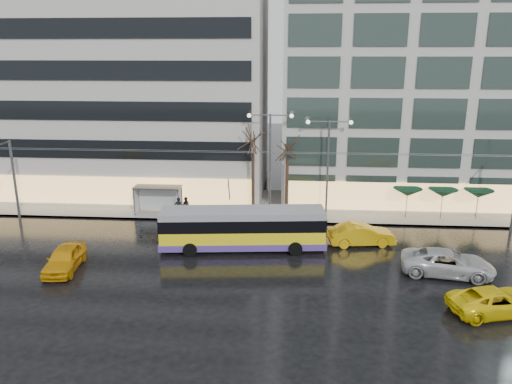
# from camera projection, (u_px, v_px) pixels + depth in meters

# --- Properties ---
(ground) EXTENTS (140.00, 140.00, 0.00)m
(ground) POSITION_uv_depth(u_px,v_px,m) (233.00, 265.00, 34.47)
(ground) COLOR black
(ground) RESTS_ON ground
(sidewalk) EXTENTS (80.00, 10.00, 0.15)m
(sidewalk) POSITION_uv_depth(u_px,v_px,m) (271.00, 205.00, 47.73)
(sidewalk) COLOR gray
(sidewalk) RESTS_ON ground
(kerb) EXTENTS (80.00, 0.10, 0.15)m
(kerb) POSITION_uv_depth(u_px,v_px,m) (269.00, 222.00, 42.99)
(kerb) COLOR slate
(kerb) RESTS_ON ground
(building_left) EXTENTS (34.00, 14.00, 22.00)m
(building_left) POSITION_uv_depth(u_px,v_px,m) (98.00, 83.00, 50.80)
(building_left) COLOR #BCB8B4
(building_left) RESTS_ON sidewalk
(building_right) EXTENTS (32.00, 14.00, 25.00)m
(building_right) POSITION_uv_depth(u_px,v_px,m) (451.00, 69.00, 47.86)
(building_right) COLOR #BCB8B4
(building_right) RESTS_ON sidewalk
(trolleybus) EXTENTS (12.32, 5.08, 5.63)m
(trolleybus) POSITION_uv_depth(u_px,v_px,m) (243.00, 230.00, 36.91)
(trolleybus) COLOR yellow
(trolleybus) RESTS_ON ground
(catenary) EXTENTS (42.24, 5.12, 7.00)m
(catenary) POSITION_uv_depth(u_px,v_px,m) (256.00, 178.00, 40.85)
(catenary) COLOR #595B60
(catenary) RESTS_ON ground
(bus_shelter) EXTENTS (4.20, 1.60, 2.51)m
(bus_shelter) POSITION_uv_depth(u_px,v_px,m) (154.00, 193.00, 44.79)
(bus_shelter) COLOR #595B60
(bus_shelter) RESTS_ON sidewalk
(street_lamp_near) EXTENTS (3.96, 0.36, 9.03)m
(street_lamp_near) POSITION_uv_depth(u_px,v_px,m) (270.00, 151.00, 43.05)
(street_lamp_near) COLOR #595B60
(street_lamp_near) RESTS_ON sidewalk
(street_lamp_far) EXTENTS (3.96, 0.36, 8.53)m
(street_lamp_far) POSITION_uv_depth(u_px,v_px,m) (328.00, 155.00, 42.76)
(street_lamp_far) COLOR #595B60
(street_lamp_far) RESTS_ON sidewalk
(tree_a) EXTENTS (3.20, 3.20, 8.40)m
(tree_a) POSITION_uv_depth(u_px,v_px,m) (253.00, 137.00, 43.05)
(tree_a) COLOR black
(tree_a) RESTS_ON sidewalk
(tree_b) EXTENTS (3.20, 3.20, 7.70)m
(tree_b) POSITION_uv_depth(u_px,v_px,m) (288.00, 145.00, 43.21)
(tree_b) COLOR black
(tree_b) RESTS_ON sidewalk
(parasol_a) EXTENTS (2.50, 2.50, 2.65)m
(parasol_a) POSITION_uv_depth(u_px,v_px,m) (408.00, 192.00, 43.34)
(parasol_a) COLOR #595B60
(parasol_a) RESTS_ON sidewalk
(parasol_b) EXTENTS (2.50, 2.50, 2.65)m
(parasol_b) POSITION_uv_depth(u_px,v_px,m) (443.00, 193.00, 43.12)
(parasol_b) COLOR #595B60
(parasol_b) RESTS_ON sidewalk
(parasol_c) EXTENTS (2.50, 2.50, 2.65)m
(parasol_c) POSITION_uv_depth(u_px,v_px,m) (478.00, 194.00, 42.91)
(parasol_c) COLOR #595B60
(parasol_c) RESTS_ON sidewalk
(taxi_a) EXTENTS (2.38, 4.93, 1.62)m
(taxi_a) POSITION_uv_depth(u_px,v_px,m) (65.00, 259.00, 33.61)
(taxi_a) COLOR orange
(taxi_a) RESTS_ON ground
(taxi_b) EXTENTS (5.22, 2.48, 1.65)m
(taxi_b) POSITION_uv_depth(u_px,v_px,m) (361.00, 235.00, 37.95)
(taxi_b) COLOR #DEA70B
(taxi_b) RESTS_ON ground
(taxi_c) EXTENTS (5.72, 3.65, 1.47)m
(taxi_c) POSITION_uv_depth(u_px,v_px,m) (496.00, 301.00, 28.04)
(taxi_c) COLOR yellow
(taxi_c) RESTS_ON ground
(sedan_silver) EXTENTS (6.30, 3.65, 1.65)m
(sedan_silver) POSITION_uv_depth(u_px,v_px,m) (448.00, 263.00, 32.88)
(sedan_silver) COLOR silver
(sedan_silver) RESTS_ON ground
(pedestrian_a) EXTENTS (1.16, 1.18, 2.19)m
(pedestrian_a) POSITION_uv_depth(u_px,v_px,m) (178.00, 202.00, 43.48)
(pedestrian_a) COLOR black
(pedestrian_a) RESTS_ON sidewalk
(pedestrian_b) EXTENTS (0.79, 0.64, 1.55)m
(pedestrian_b) POSITION_uv_depth(u_px,v_px,m) (186.00, 205.00, 44.80)
(pedestrian_b) COLOR black
(pedestrian_b) RESTS_ON sidewalk
(pedestrian_c) EXTENTS (1.08, 0.93, 2.11)m
(pedestrian_c) POSITION_uv_depth(u_px,v_px,m) (140.00, 197.00, 45.97)
(pedestrian_c) COLOR black
(pedestrian_c) RESTS_ON sidewalk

